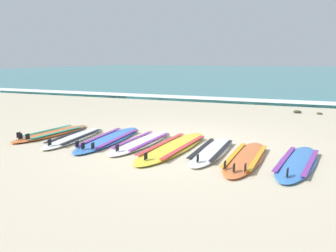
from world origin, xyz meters
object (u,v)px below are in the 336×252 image
surfboard_6 (246,158)px  surfboard_7 (297,162)px  surfboard_3 (142,142)px  surfboard_5 (212,151)px  surfboard_0 (52,133)px  surfboard_2 (109,139)px  surfboard_4 (173,147)px  surfboard_1 (74,138)px

surfboard_6 → surfboard_7: 0.77m
surfboard_3 → surfboard_5: bearing=-5.0°
surfboard_0 → surfboard_2: same height
surfboard_5 → surfboard_6: bearing=-18.4°
surfboard_5 → surfboard_4: bearing=179.0°
surfboard_5 → surfboard_6: (0.61, -0.20, 0.00)m
surfboard_4 → surfboard_5: size_ratio=1.27×
surfboard_5 → surfboard_6: size_ratio=0.95×
surfboard_0 → surfboard_5: size_ratio=1.00×
surfboard_1 → surfboard_5: 2.81m
surfboard_5 → surfboard_6: same height
surfboard_1 → surfboard_6: 3.42m
surfboard_4 → surfboard_2: bearing=176.0°
surfboard_1 → surfboard_7: size_ratio=0.93×
surfboard_7 → surfboard_2: bearing=175.6°
surfboard_6 → surfboard_7: size_ratio=0.99×
surfboard_3 → surfboard_4: bearing=-9.1°
surfboard_5 → surfboard_7: (1.38, -0.16, -0.00)m
surfboard_2 → surfboard_5: size_ratio=1.16×
surfboard_1 → surfboard_7: same height
surfboard_3 → surfboard_5: same height
surfboard_3 → surfboard_6: size_ratio=1.01×
surfboard_0 → surfboard_6: bearing=-4.5°
surfboard_0 → surfboard_7: 4.88m
surfboard_0 → surfboard_7: bearing=-3.3°
surfboard_7 → surfboard_1: bearing=178.3°
surfboard_1 → surfboard_5: same height
surfboard_2 → surfboard_3: 0.71m
surfboard_0 → surfboard_1: same height
surfboard_2 → surfboard_6: same height
surfboard_0 → surfboard_6: same height
surfboard_7 → surfboard_4: bearing=175.3°
surfboard_3 → surfboard_5: (1.39, -0.12, 0.00)m
surfboard_6 → surfboard_2: bearing=173.4°
surfboard_4 → surfboard_6: bearing=-9.3°
surfboard_4 → surfboard_6: 1.33m
surfboard_6 → surfboard_7: same height
surfboard_2 → surfboard_6: (2.70, -0.31, 0.00)m
surfboard_1 → surfboard_7: (4.19, -0.12, -0.00)m
surfboard_7 → surfboard_6: bearing=-176.8°
surfboard_1 → surfboard_0: bearing=167.0°
surfboard_4 → surfboard_7: bearing=-4.7°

